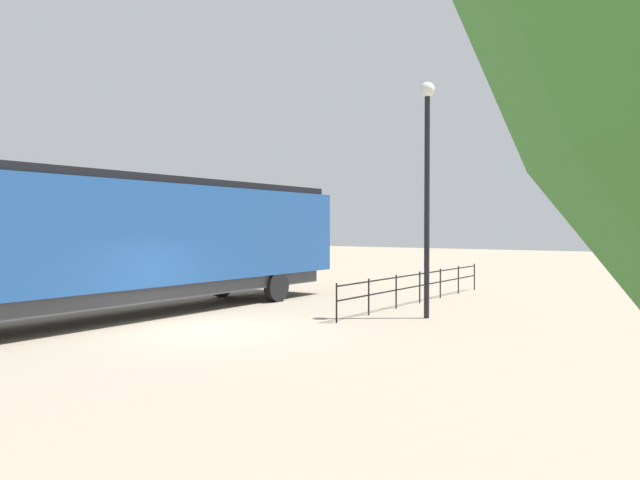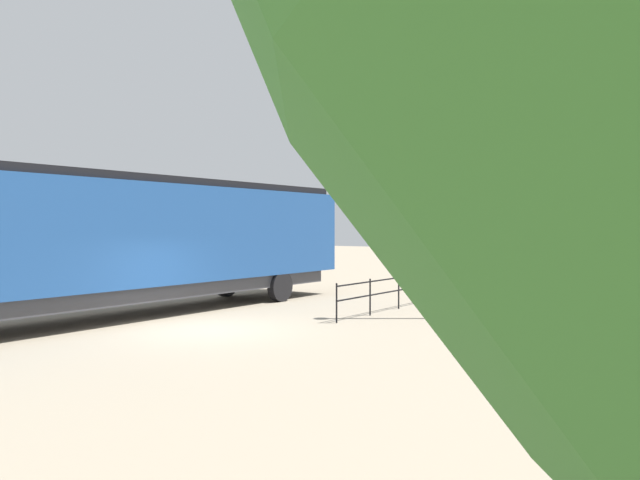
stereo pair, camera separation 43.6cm
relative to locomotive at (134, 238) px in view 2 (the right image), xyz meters
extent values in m
plane|color=gray|center=(3.73, -0.46, -2.39)|extent=(120.00, 120.00, 0.00)
cube|color=navy|center=(0.00, -0.50, 0.12)|extent=(3.05, 18.26, 3.01)
cube|color=black|center=(0.00, 7.54, -0.33)|extent=(2.93, 2.17, 2.11)
cube|color=black|center=(0.00, -0.50, 1.75)|extent=(2.75, 17.53, 0.24)
cube|color=#38383D|center=(0.00, -0.50, -1.61)|extent=(2.75, 16.80, 0.45)
cylinder|color=black|center=(-1.38, 5.34, -1.84)|extent=(0.30, 1.10, 1.10)
cylinder|color=black|center=(1.38, 5.34, -1.84)|extent=(0.30, 1.10, 1.10)
cylinder|color=black|center=(7.55, 4.76, 0.94)|extent=(0.16, 0.16, 6.66)
sphere|color=silver|center=(7.55, 4.76, 4.41)|extent=(0.44, 0.44, 0.44)
cube|color=black|center=(5.84, 7.94, -1.35)|extent=(0.04, 10.95, 0.04)
cube|color=black|center=(5.84, 7.94, -1.76)|extent=(0.04, 10.95, 0.04)
cylinder|color=black|center=(5.84, 2.47, -1.82)|extent=(0.05, 0.05, 1.13)
cylinder|color=black|center=(5.84, 4.29, -1.82)|extent=(0.05, 0.05, 1.13)
cylinder|color=black|center=(5.84, 6.12, -1.82)|extent=(0.05, 0.05, 1.13)
cylinder|color=black|center=(5.84, 7.94, -1.82)|extent=(0.05, 0.05, 1.13)
cylinder|color=black|center=(5.84, 9.77, -1.82)|extent=(0.05, 0.05, 1.13)
cylinder|color=black|center=(5.84, 11.59, -1.82)|extent=(0.05, 0.05, 1.13)
cylinder|color=black|center=(5.84, 13.42, -1.82)|extent=(0.05, 0.05, 1.13)
camera|label=1|loc=(15.17, -11.94, 0.35)|focal=34.14mm
camera|label=2|loc=(15.53, -11.69, 0.35)|focal=34.14mm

